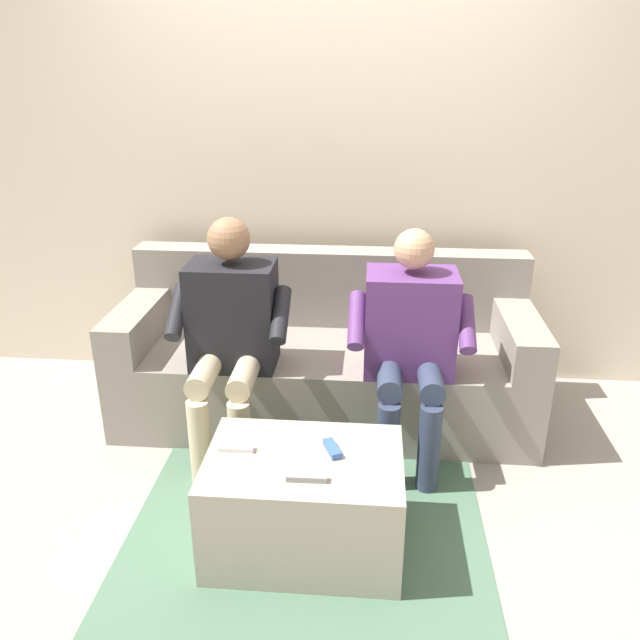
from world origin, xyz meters
name	(u,v)px	position (x,y,z in m)	size (l,w,h in m)	color
ground_plane	(313,493)	(0.00, 0.60, 0.00)	(8.00, 8.00, 0.00)	gray
back_wall	(333,147)	(0.00, -0.65, 1.34)	(4.29, 0.06, 2.68)	beige
couch	(325,361)	(0.00, -0.14, 0.30)	(2.12, 0.79, 0.83)	gray
coffee_table	(304,502)	(0.00, 0.92, 0.21)	(0.74, 0.51, 0.41)	#A89E8E
person_left_seated	(410,335)	(-0.41, 0.22, 0.62)	(0.56, 0.54, 1.10)	#5B3370
person_right_seated	(231,327)	(0.41, 0.23, 0.63)	(0.55, 0.57, 1.13)	black
remote_gray	(307,478)	(-0.03, 1.06, 0.42)	(0.15, 0.03, 0.02)	gray
remote_blue	(332,449)	(-0.10, 0.88, 0.42)	(0.12, 0.04, 0.03)	#3860B7
remote_white	(236,448)	(0.26, 0.90, 0.42)	(0.13, 0.04, 0.02)	white
floor_rug	(308,525)	(0.00, 0.81, 0.00)	(1.44, 1.39, 0.01)	#4C7056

